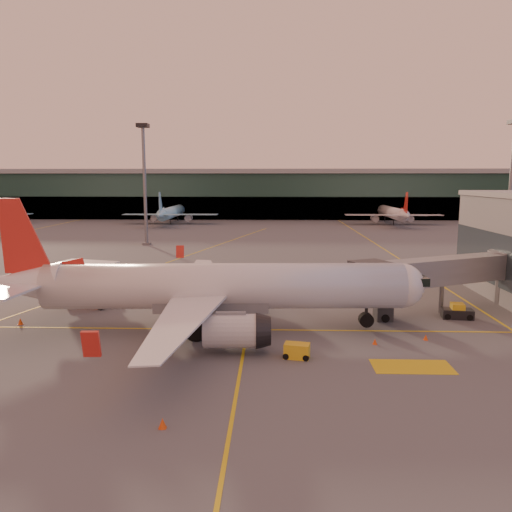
{
  "coord_description": "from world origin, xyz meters",
  "views": [
    {
      "loc": [
        7.37,
        -40.48,
        14.1
      ],
      "look_at": [
        5.38,
        18.32,
        5.0
      ],
      "focal_mm": 35.0,
      "sensor_mm": 36.0,
      "label": 1
    }
  ],
  "objects_px": {
    "main_airplane": "(210,288)",
    "catering_truck": "(90,281)",
    "pushback_tug": "(457,312)",
    "gpu_cart": "(297,351)"
  },
  "relations": [
    {
      "from": "main_airplane",
      "to": "gpu_cart",
      "type": "relative_size",
      "value": 18.42
    },
    {
      "from": "main_airplane",
      "to": "catering_truck",
      "type": "height_order",
      "value": "main_airplane"
    },
    {
      "from": "pushback_tug",
      "to": "catering_truck",
      "type": "bearing_deg",
      "value": -178.39
    },
    {
      "from": "catering_truck",
      "to": "gpu_cart",
      "type": "height_order",
      "value": "catering_truck"
    },
    {
      "from": "main_airplane",
      "to": "gpu_cart",
      "type": "xyz_separation_m",
      "value": [
        7.83,
        -7.2,
        -3.45
      ]
    },
    {
      "from": "catering_truck",
      "to": "gpu_cart",
      "type": "distance_m",
      "value": 27.61
    },
    {
      "from": "catering_truck",
      "to": "gpu_cart",
      "type": "relative_size",
      "value": 3.12
    },
    {
      "from": "pushback_tug",
      "to": "main_airplane",
      "type": "bearing_deg",
      "value": -161.65
    },
    {
      "from": "main_airplane",
      "to": "catering_truck",
      "type": "relative_size",
      "value": 5.91
    },
    {
      "from": "catering_truck",
      "to": "main_airplane",
      "type": "bearing_deg",
      "value": -14.93
    }
  ]
}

